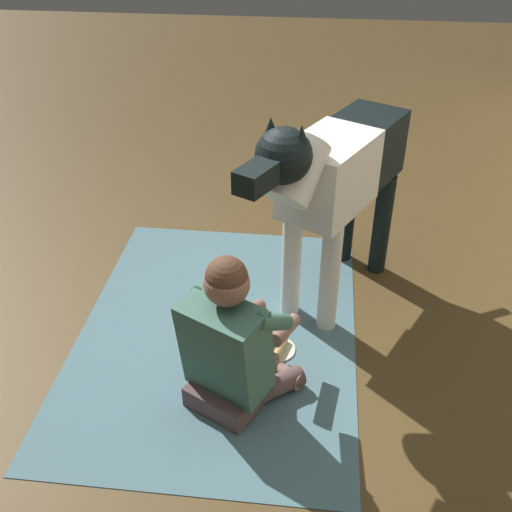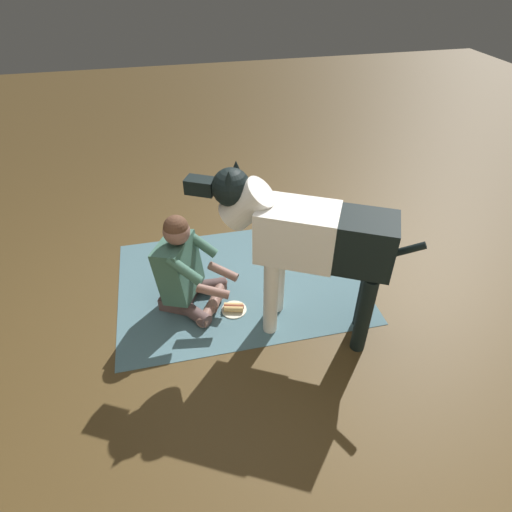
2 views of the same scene
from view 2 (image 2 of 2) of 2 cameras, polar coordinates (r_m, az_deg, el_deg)
The scene contains 5 objects.
ground_plane at distance 3.80m, azimuth -3.83°, elevation -4.16°, with size 15.91×15.91×0.00m, color #4B381C.
area_rug at distance 3.85m, azimuth -2.22°, elevation -3.41°, with size 2.16×1.58×0.01m, color #496A74.
person_sitting_on_floor at distance 3.47m, azimuth -9.67°, elevation -1.88°, with size 0.70×0.63×0.86m.
large_dog at distance 2.93m, azimuth 6.83°, elevation 2.36°, with size 1.49×0.88×1.33m.
hot_dog_on_plate at distance 3.57m, azimuth -3.03°, elevation -7.07°, with size 0.21×0.21×0.06m.
Camera 2 is at (0.37, 2.80, 2.55)m, focal length 29.47 mm.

